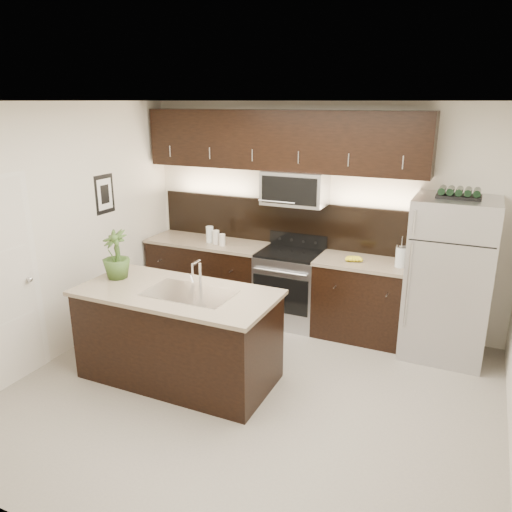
% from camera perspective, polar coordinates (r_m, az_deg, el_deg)
% --- Properties ---
extents(ground, '(4.50, 4.50, 0.00)m').
position_cam_1_polar(ground, '(4.99, -0.65, -15.46)').
color(ground, gray).
rests_on(ground, ground).
extents(room_walls, '(4.52, 4.02, 2.71)m').
position_cam_1_polar(room_walls, '(4.33, -2.27, 3.87)').
color(room_walls, silver).
rests_on(room_walls, ground).
extents(counter_run, '(3.51, 0.65, 0.94)m').
position_cam_1_polar(counter_run, '(6.33, 2.11, -3.31)').
color(counter_run, black).
rests_on(counter_run, ground).
extents(upper_fixtures, '(3.49, 0.40, 1.66)m').
position_cam_1_polar(upper_fixtures, '(6.07, 3.07, 12.01)').
color(upper_fixtures, black).
rests_on(upper_fixtures, counter_run).
extents(island, '(1.96, 0.96, 0.94)m').
position_cam_1_polar(island, '(5.09, -8.86, -8.87)').
color(island, black).
rests_on(island, ground).
extents(sink_faucet, '(0.84, 0.50, 0.28)m').
position_cam_1_polar(sink_faucet, '(4.83, -7.56, -4.02)').
color(sink_faucet, silver).
rests_on(sink_faucet, island).
extents(refrigerator, '(0.85, 0.76, 1.76)m').
position_cam_1_polar(refrigerator, '(5.72, 21.16, -2.46)').
color(refrigerator, '#B2B2B7').
rests_on(refrigerator, ground).
extents(wine_rack, '(0.43, 0.27, 0.10)m').
position_cam_1_polar(wine_rack, '(5.50, 22.20, 6.67)').
color(wine_rack, black).
rests_on(wine_rack, refrigerator).
extents(plant, '(0.33, 0.33, 0.50)m').
position_cam_1_polar(plant, '(5.31, -15.74, 0.16)').
color(plant, '#355221').
rests_on(plant, island).
extents(canisters, '(0.31, 0.16, 0.21)m').
position_cam_1_polar(canisters, '(6.43, -4.77, 2.25)').
color(canisters, silver).
rests_on(canisters, counter_run).
extents(french_press, '(0.12, 0.12, 0.34)m').
position_cam_1_polar(french_press, '(5.72, 16.19, 0.01)').
color(french_press, silver).
rests_on(french_press, counter_run).
extents(bananas, '(0.24, 0.21, 0.06)m').
position_cam_1_polar(bananas, '(5.82, 10.56, -0.26)').
color(bananas, gold).
rests_on(bananas, counter_run).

